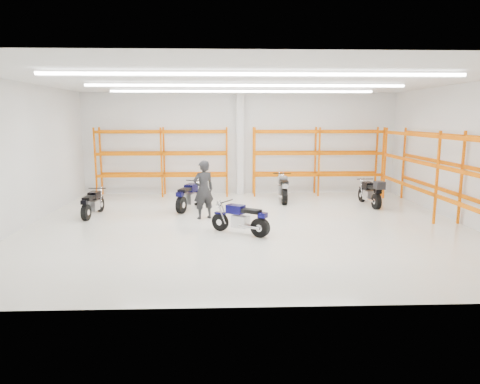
{
  "coord_description": "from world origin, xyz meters",
  "views": [
    {
      "loc": [
        -0.69,
        -13.27,
        3.39
      ],
      "look_at": [
        -0.2,
        0.5,
        1.0
      ],
      "focal_mm": 32.0,
      "sensor_mm": 36.0,
      "label": 1
    }
  ],
  "objects_px": {
    "motorcycle_back_c": "(283,189)",
    "structural_column": "(240,144)",
    "standing_man": "(203,190)",
    "motorcycle_back_d": "(371,193)",
    "motorcycle_back_b": "(188,197)",
    "motorcycle_back_a": "(92,204)",
    "motorcycle_main": "(242,220)"
  },
  "relations": [
    {
      "from": "motorcycle_back_c",
      "to": "standing_man",
      "type": "xyz_separation_m",
      "value": [
        -3.11,
        -2.95,
        0.48
      ]
    },
    {
      "from": "standing_man",
      "to": "structural_column",
      "type": "height_order",
      "value": "structural_column"
    },
    {
      "from": "motorcycle_main",
      "to": "structural_column",
      "type": "relative_size",
      "value": 0.38
    },
    {
      "from": "motorcycle_back_c",
      "to": "structural_column",
      "type": "xyz_separation_m",
      "value": [
        -1.69,
        1.87,
        1.73
      ]
    },
    {
      "from": "motorcycle_back_a",
      "to": "motorcycle_back_d",
      "type": "bearing_deg",
      "value": 7.64
    },
    {
      "from": "motorcycle_back_c",
      "to": "standing_man",
      "type": "height_order",
      "value": "standing_man"
    },
    {
      "from": "motorcycle_main",
      "to": "motorcycle_back_d",
      "type": "bearing_deg",
      "value": 37.1
    },
    {
      "from": "motorcycle_back_a",
      "to": "standing_man",
      "type": "distance_m",
      "value": 3.96
    },
    {
      "from": "motorcycle_back_c",
      "to": "motorcycle_back_b",
      "type": "bearing_deg",
      "value": -158.31
    },
    {
      "from": "motorcycle_back_d",
      "to": "structural_column",
      "type": "xyz_separation_m",
      "value": [
        -4.97,
        2.99,
        1.73
      ]
    },
    {
      "from": "motorcycle_back_a",
      "to": "motorcycle_back_b",
      "type": "distance_m",
      "value": 3.41
    },
    {
      "from": "motorcycle_main",
      "to": "motorcycle_back_c",
      "type": "xyz_separation_m",
      "value": [
        1.88,
        5.02,
        0.07
      ]
    },
    {
      "from": "structural_column",
      "to": "motorcycle_back_d",
      "type": "bearing_deg",
      "value": -30.99
    },
    {
      "from": "structural_column",
      "to": "standing_man",
      "type": "bearing_deg",
      "value": -106.38
    },
    {
      "from": "motorcycle_back_a",
      "to": "motorcycle_back_d",
      "type": "distance_m",
      "value": 10.37
    },
    {
      "from": "motorcycle_back_b",
      "to": "structural_column",
      "type": "distance_m",
      "value": 4.32
    },
    {
      "from": "motorcycle_back_c",
      "to": "motorcycle_back_d",
      "type": "height_order",
      "value": "motorcycle_back_c"
    },
    {
      "from": "motorcycle_back_a",
      "to": "standing_man",
      "type": "bearing_deg",
      "value": -6.63
    },
    {
      "from": "motorcycle_back_b",
      "to": "motorcycle_back_d",
      "type": "relative_size",
      "value": 0.97
    },
    {
      "from": "motorcycle_back_b",
      "to": "motorcycle_back_a",
      "type": "bearing_deg",
      "value": -162.87
    },
    {
      "from": "motorcycle_back_a",
      "to": "standing_man",
      "type": "relative_size",
      "value": 0.94
    },
    {
      "from": "motorcycle_back_b",
      "to": "structural_column",
      "type": "xyz_separation_m",
      "value": [
        2.05,
        3.36,
        1.76
      ]
    },
    {
      "from": "standing_man",
      "to": "motorcycle_main",
      "type": "bearing_deg",
      "value": 95.38
    },
    {
      "from": "structural_column",
      "to": "motorcycle_back_b",
      "type": "bearing_deg",
      "value": -121.43
    },
    {
      "from": "motorcycle_back_a",
      "to": "motorcycle_main",
      "type": "bearing_deg",
      "value": -26.22
    },
    {
      "from": "motorcycle_main",
      "to": "standing_man",
      "type": "bearing_deg",
      "value": 120.71
    },
    {
      "from": "motorcycle_main",
      "to": "motorcycle_back_a",
      "type": "bearing_deg",
      "value": 153.78
    },
    {
      "from": "motorcycle_back_b",
      "to": "motorcycle_back_d",
      "type": "bearing_deg",
      "value": 3.06
    },
    {
      "from": "motorcycle_back_c",
      "to": "structural_column",
      "type": "distance_m",
      "value": 3.06
    },
    {
      "from": "motorcycle_back_c",
      "to": "motorcycle_back_d",
      "type": "relative_size",
      "value": 1.06
    },
    {
      "from": "motorcycle_back_a",
      "to": "structural_column",
      "type": "relative_size",
      "value": 0.42
    },
    {
      "from": "motorcycle_back_b",
      "to": "motorcycle_back_d",
      "type": "height_order",
      "value": "motorcycle_back_d"
    }
  ]
}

